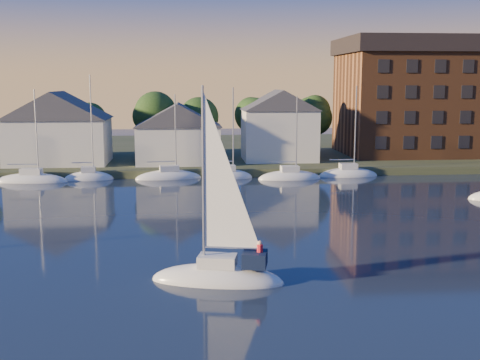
{
  "coord_description": "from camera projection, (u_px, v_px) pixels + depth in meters",
  "views": [
    {
      "loc": [
        -4.74,
        -24.28,
        11.89
      ],
      "look_at": [
        -0.71,
        22.0,
        4.28
      ],
      "focal_mm": 45.0,
      "sensor_mm": 36.0,
      "label": 1
    }
  ],
  "objects": [
    {
      "name": "condo_block",
      "position": [
        443.0,
        96.0,
        91.38
      ],
      "size": [
        31.0,
        17.0,
        17.4
      ],
      "color": "brown",
      "rests_on": "shoreline_land"
    },
    {
      "name": "clubhouse_centre",
      "position": [
        178.0,
        132.0,
        80.89
      ],
      "size": [
        11.55,
        8.4,
        8.08
      ],
      "color": "silver",
      "rests_on": "shoreline_land"
    },
    {
      "name": "clubhouse_east",
      "position": [
        279.0,
        124.0,
        83.92
      ],
      "size": [
        10.5,
        8.4,
        9.8
      ],
      "color": "silver",
      "rests_on": "shoreline_land"
    },
    {
      "name": "ground",
      "position": [
        300.0,
        358.0,
        26.2
      ],
      "size": [
        260.0,
        260.0,
        0.0
      ],
      "primitive_type": "plane",
      "color": "black",
      "rests_on": "ground"
    },
    {
      "name": "moored_fleet",
      "position": [
        129.0,
        179.0,
        73.33
      ],
      "size": [
        63.5,
        2.4,
        12.05
      ],
      "color": "silver",
      "rests_on": "ground"
    },
    {
      "name": "shoreline_land",
      "position": [
        217.0,
        154.0,
        99.93
      ],
      "size": [
        160.0,
        50.0,
        2.0
      ],
      "primitive_type": "cube",
      "color": "#323C23",
      "rests_on": "ground"
    },
    {
      "name": "wooden_dock",
      "position": [
        225.0,
        175.0,
        77.32
      ],
      "size": [
        120.0,
        3.0,
        1.0
      ],
      "primitive_type": "cube",
      "color": "brown",
      "rests_on": "ground"
    },
    {
      "name": "clubhouse_west",
      "position": [
        58.0,
        127.0,
        80.37
      ],
      "size": [
        13.65,
        9.45,
        9.64
      ],
      "color": "silver",
      "rests_on": "shoreline_land"
    },
    {
      "name": "tree_line",
      "position": [
        234.0,
        115.0,
        87.14
      ],
      "size": [
        93.4,
        5.4,
        8.9
      ],
      "color": "#332117",
      "rests_on": "shoreline_land"
    },
    {
      "name": "hero_sailboat",
      "position": [
        220.0,
        273.0,
        36.03
      ],
      "size": [
        8.42,
        4.26,
        12.79
      ],
      "rotation": [
        0.0,
        0.0,
        2.93
      ],
      "color": "silver",
      "rests_on": "ground"
    }
  ]
}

